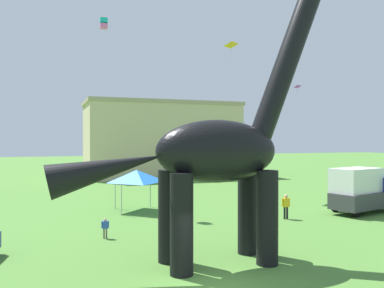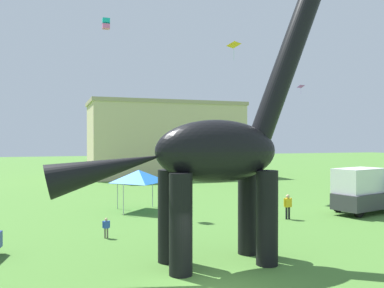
{
  "view_description": "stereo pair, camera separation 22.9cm",
  "coord_description": "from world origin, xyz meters",
  "px_view_note": "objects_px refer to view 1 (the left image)",
  "views": [
    {
      "loc": [
        -5.52,
        -12.54,
        5.2
      ],
      "look_at": [
        0.52,
        4.2,
        5.01
      ],
      "focal_mm": 37.42,
      "sensor_mm": 36.0,
      "label": 1
    },
    {
      "loc": [
        -5.31,
        -12.62,
        5.2
      ],
      "look_at": [
        0.52,
        4.2,
        5.01
      ],
      "focal_mm": 37.42,
      "sensor_mm": 36.0,
      "label": 2
    }
  ],
  "objects_px": {
    "parked_box_truck": "(364,190)",
    "person_watching_child": "(286,204)",
    "kite_trailing": "(231,45)",
    "kite_mid_left": "(104,23)",
    "dinosaur_sculpture": "(216,151)",
    "festival_canopy_tent": "(137,176)",
    "kite_mid_right": "(298,87)",
    "person_near_flyer": "(105,226)"
  },
  "relations": [
    {
      "from": "dinosaur_sculpture",
      "to": "kite_mid_left",
      "type": "height_order",
      "value": "kite_mid_left"
    },
    {
      "from": "person_near_flyer",
      "to": "kite_mid_left",
      "type": "distance_m",
      "value": 16.19
    },
    {
      "from": "kite_trailing",
      "to": "festival_canopy_tent",
      "type": "bearing_deg",
      "value": -155.06
    },
    {
      "from": "kite_mid_left",
      "to": "kite_mid_right",
      "type": "height_order",
      "value": "kite_mid_left"
    },
    {
      "from": "person_watching_child",
      "to": "kite_mid_left",
      "type": "height_order",
      "value": "kite_mid_left"
    },
    {
      "from": "festival_canopy_tent",
      "to": "kite_mid_right",
      "type": "height_order",
      "value": "kite_mid_right"
    },
    {
      "from": "kite_trailing",
      "to": "kite_mid_left",
      "type": "xyz_separation_m",
      "value": [
        -11.89,
        -2.85,
        0.03
      ]
    },
    {
      "from": "dinosaur_sculpture",
      "to": "person_watching_child",
      "type": "relative_size",
      "value": 8.03
    },
    {
      "from": "parked_box_truck",
      "to": "kite_trailing",
      "type": "xyz_separation_m",
      "value": [
        -5.25,
        10.8,
        12.25
      ]
    },
    {
      "from": "festival_canopy_tent",
      "to": "dinosaur_sculpture",
      "type": "bearing_deg",
      "value": -87.65
    },
    {
      "from": "person_near_flyer",
      "to": "festival_canopy_tent",
      "type": "height_order",
      "value": "festival_canopy_tent"
    },
    {
      "from": "dinosaur_sculpture",
      "to": "person_near_flyer",
      "type": "xyz_separation_m",
      "value": [
        -3.82,
        5.87,
        -4.07
      ]
    },
    {
      "from": "person_watching_child",
      "to": "kite_mid_left",
      "type": "relative_size",
      "value": 2.13
    },
    {
      "from": "person_near_flyer",
      "to": "person_watching_child",
      "type": "xyz_separation_m",
      "value": [
        11.85,
        1.21,
        0.33
      ]
    },
    {
      "from": "kite_mid_right",
      "to": "parked_box_truck",
      "type": "bearing_deg",
      "value": -105.46
    },
    {
      "from": "parked_box_truck",
      "to": "person_watching_child",
      "type": "bearing_deg",
      "value": 165.76
    },
    {
      "from": "festival_canopy_tent",
      "to": "person_watching_child",
      "type": "bearing_deg",
      "value": -36.24
    },
    {
      "from": "dinosaur_sculpture",
      "to": "festival_canopy_tent",
      "type": "distance_m",
      "value": 13.56
    },
    {
      "from": "parked_box_truck",
      "to": "kite_mid_left",
      "type": "relative_size",
      "value": 7.8
    },
    {
      "from": "dinosaur_sculpture",
      "to": "kite_mid_left",
      "type": "xyz_separation_m",
      "value": [
        -2.68,
        15.06,
        9.21
      ]
    },
    {
      "from": "parked_box_truck",
      "to": "person_near_flyer",
      "type": "distance_m",
      "value": 18.35
    },
    {
      "from": "kite_trailing",
      "to": "kite_mid_left",
      "type": "bearing_deg",
      "value": -166.53
    },
    {
      "from": "person_watching_child",
      "to": "person_near_flyer",
      "type": "bearing_deg",
      "value": 124.31
    },
    {
      "from": "person_watching_child",
      "to": "kite_mid_left",
      "type": "xyz_separation_m",
      "value": [
        -10.71,
        7.98,
        12.95
      ]
    },
    {
      "from": "dinosaur_sculpture",
      "to": "kite_mid_right",
      "type": "bearing_deg",
      "value": 74.36
    },
    {
      "from": "person_watching_child",
      "to": "dinosaur_sculpture",
      "type": "bearing_deg",
      "value": 159.9
    },
    {
      "from": "parked_box_truck",
      "to": "kite_mid_right",
      "type": "xyz_separation_m",
      "value": [
        3.7,
        13.38,
        9.17
      ]
    },
    {
      "from": "person_watching_child",
      "to": "kite_mid_right",
      "type": "xyz_separation_m",
      "value": [
        10.14,
        13.4,
        9.83
      ]
    },
    {
      "from": "parked_box_truck",
      "to": "person_watching_child",
      "type": "height_order",
      "value": "parked_box_truck"
    },
    {
      "from": "kite_mid_left",
      "to": "person_watching_child",
      "type": "bearing_deg",
      "value": -36.68
    },
    {
      "from": "dinosaur_sculpture",
      "to": "kite_mid_left",
      "type": "distance_m",
      "value": 17.86
    },
    {
      "from": "person_near_flyer",
      "to": "kite_mid_right",
      "type": "distance_m",
      "value": 28.29
    },
    {
      "from": "festival_canopy_tent",
      "to": "kite_mid_left",
      "type": "relative_size",
      "value": 4.13
    },
    {
      "from": "kite_trailing",
      "to": "kite_mid_right",
      "type": "bearing_deg",
      "value": 16.05
    },
    {
      "from": "person_near_flyer",
      "to": "kite_mid_right",
      "type": "bearing_deg",
      "value": -63.2
    },
    {
      "from": "parked_box_truck",
      "to": "person_near_flyer",
      "type": "bearing_deg",
      "value": 169.41
    },
    {
      "from": "festival_canopy_tent",
      "to": "kite_mid_right",
      "type": "xyz_separation_m",
      "value": [
        18.71,
        7.12,
        8.27
      ]
    },
    {
      "from": "person_watching_child",
      "to": "festival_canopy_tent",
      "type": "xyz_separation_m",
      "value": [
        -8.58,
        6.29,
        1.56
      ]
    },
    {
      "from": "dinosaur_sculpture",
      "to": "person_watching_child",
      "type": "bearing_deg",
      "value": 67.34
    },
    {
      "from": "parked_box_truck",
      "to": "kite_trailing",
      "type": "distance_m",
      "value": 17.16
    },
    {
      "from": "parked_box_truck",
      "to": "kite_mid_left",
      "type": "bearing_deg",
      "value": 140.66
    },
    {
      "from": "person_watching_child",
      "to": "kite_mid_right",
      "type": "relative_size",
      "value": 1.76
    }
  ]
}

